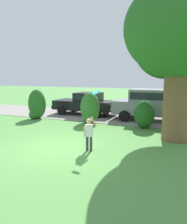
{
  "coord_description": "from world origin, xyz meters",
  "views": [
    {
      "loc": [
        4.31,
        -6.9,
        2.74
      ],
      "look_at": [
        0.63,
        2.21,
        1.1
      ],
      "focal_mm": 35.2,
      "sensor_mm": 36.0,
      "label": 1
    }
  ],
  "objects_px": {
    "oak_tree_large": "(181,36)",
    "frisbee": "(96,92)",
    "parked_sedan": "(86,103)",
    "parked_suv": "(151,103)",
    "child_thrower": "(89,132)"
  },
  "relations": [
    {
      "from": "parked_suv",
      "to": "child_thrower",
      "type": "distance_m",
      "value": 6.59
    },
    {
      "from": "oak_tree_large",
      "to": "parked_suv",
      "type": "height_order",
      "value": "oak_tree_large"
    },
    {
      "from": "oak_tree_large",
      "to": "parked_sedan",
      "type": "distance_m",
      "value": 8.1
    },
    {
      "from": "child_thrower",
      "to": "frisbee",
      "type": "xyz_separation_m",
      "value": [
        0.08,
        0.47,
        1.4
      ]
    },
    {
      "from": "parked_suv",
      "to": "frisbee",
      "type": "xyz_separation_m",
      "value": [
        -1.26,
        -5.98,
        1.04
      ]
    },
    {
      "from": "frisbee",
      "to": "parked_suv",
      "type": "bearing_deg",
      "value": 78.05
    },
    {
      "from": "oak_tree_large",
      "to": "frisbee",
      "type": "xyz_separation_m",
      "value": [
        -2.79,
        -2.44,
        -2.22
      ]
    },
    {
      "from": "parked_sedan",
      "to": "parked_suv",
      "type": "relative_size",
      "value": 0.94
    },
    {
      "from": "frisbee",
      "to": "oak_tree_large",
      "type": "bearing_deg",
      "value": 41.13
    },
    {
      "from": "parked_sedan",
      "to": "frisbee",
      "type": "distance_m",
      "value": 7.37
    },
    {
      "from": "parked_suv",
      "to": "child_thrower",
      "type": "xyz_separation_m",
      "value": [
        -1.35,
        -6.44,
        -0.36
      ]
    },
    {
      "from": "frisbee",
      "to": "child_thrower",
      "type": "bearing_deg",
      "value": -100.19
    },
    {
      "from": "child_thrower",
      "to": "parked_sedan",
      "type": "bearing_deg",
      "value": 114.96
    },
    {
      "from": "parked_suv",
      "to": "frisbee",
      "type": "relative_size",
      "value": 15.53
    },
    {
      "from": "oak_tree_large",
      "to": "parked_sedan",
      "type": "height_order",
      "value": "oak_tree_large"
    }
  ]
}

